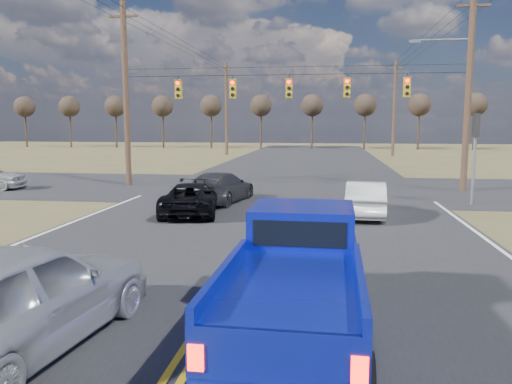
# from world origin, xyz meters

# --- Properties ---
(ground) EXTENTS (160.00, 160.00, 0.00)m
(ground) POSITION_xyz_m (0.00, 0.00, 0.00)
(ground) COLOR brown
(ground) RESTS_ON ground
(road_main) EXTENTS (14.00, 120.00, 0.02)m
(road_main) POSITION_xyz_m (0.00, 10.00, 0.00)
(road_main) COLOR #28282B
(road_main) RESTS_ON ground
(road_cross) EXTENTS (120.00, 12.00, 0.02)m
(road_cross) POSITION_xyz_m (0.00, 18.00, 0.00)
(road_cross) COLOR #28282B
(road_cross) RESTS_ON ground
(signal_gantry) EXTENTS (19.60, 4.83, 10.00)m
(signal_gantry) POSITION_xyz_m (0.50, 17.79, 5.06)
(signal_gantry) COLOR #473323
(signal_gantry) RESTS_ON ground
(utility_poles) EXTENTS (19.60, 58.32, 10.00)m
(utility_poles) POSITION_xyz_m (0.00, 17.00, 5.23)
(utility_poles) COLOR #473323
(utility_poles) RESTS_ON ground
(treeline) EXTENTS (87.00, 117.80, 7.40)m
(treeline) POSITION_xyz_m (0.00, 26.96, 5.70)
(treeline) COLOR #33261C
(treeline) RESTS_ON ground
(pickup_truck) EXTENTS (2.23, 5.40, 2.01)m
(pickup_truck) POSITION_xyz_m (1.58, -1.00, 0.98)
(pickup_truck) COLOR black
(pickup_truck) RESTS_ON ground
(silver_suv) EXTENTS (2.68, 5.37, 1.76)m
(silver_suv) POSITION_xyz_m (-2.58, -2.00, 0.88)
(silver_suv) COLOR #B0B3B9
(silver_suv) RESTS_ON ground
(black_suv) EXTENTS (2.65, 4.64, 1.22)m
(black_suv) POSITION_xyz_m (-3.11, 9.74, 0.61)
(black_suv) COLOR black
(black_suv) RESTS_ON ground
(white_car_queue) EXTENTS (1.70, 4.15, 1.34)m
(white_car_queue) POSITION_xyz_m (3.50, 10.25, 0.67)
(white_car_queue) COLOR silver
(white_car_queue) RESTS_ON ground
(dgrey_car_queue) EXTENTS (2.66, 4.92, 1.35)m
(dgrey_car_queue) POSITION_xyz_m (-2.60, 12.66, 0.68)
(dgrey_car_queue) COLOR #333338
(dgrey_car_queue) RESTS_ON ground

